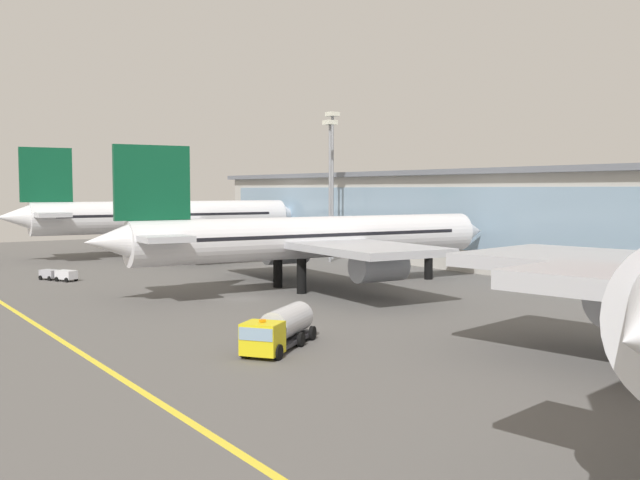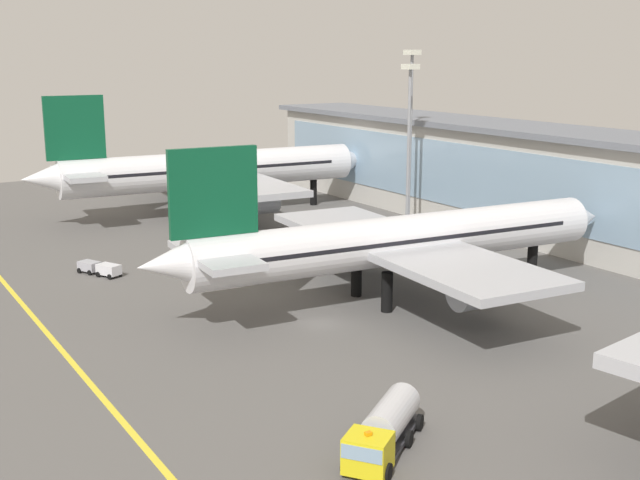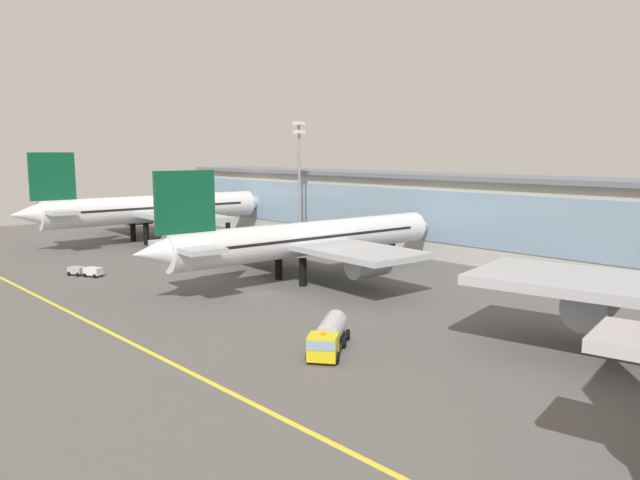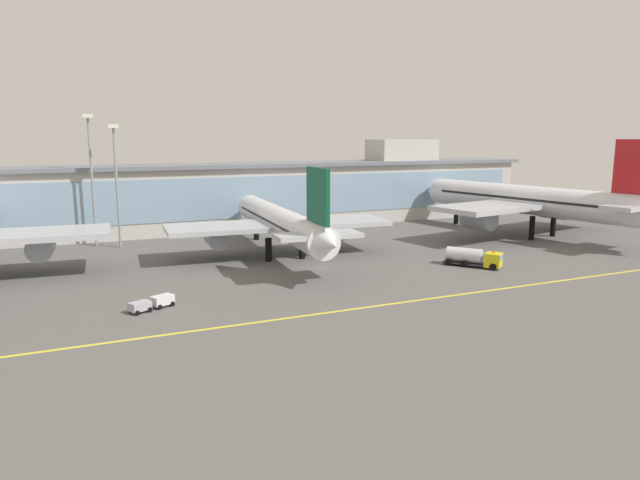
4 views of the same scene
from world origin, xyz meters
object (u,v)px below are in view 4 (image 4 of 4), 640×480
airliner_near_right (280,222)px  airliner_far_right (529,201)px  apron_light_mast_centre (91,161)px  fuel_tanker_truck (475,257)px  apron_light_mast_west (116,167)px  baggage_tug_near (152,303)px

airliner_near_right → airliner_far_right: size_ratio=0.87×
airliner_near_right → apron_light_mast_centre: (-28.62, 23.20, 10.02)m
fuel_tanker_truck → apron_light_mast_west: size_ratio=0.38×
airliner_near_right → apron_light_mast_centre: 38.18m
airliner_far_right → fuel_tanker_truck: bearing=112.7°
airliner_near_right → apron_light_mast_west: (-24.58, 19.84, 9.00)m
fuel_tanker_truck → baggage_tug_near: (-50.16, -2.63, -0.72)m
fuel_tanker_truck → apron_light_mast_centre: 70.85m
apron_light_mast_west → fuel_tanker_truck: bearing=-38.6°
baggage_tug_near → apron_light_mast_west: apron_light_mast_west is taller
airliner_far_right → apron_light_mast_centre: bearing=63.4°
fuel_tanker_truck → airliner_far_right: bearing=86.3°
baggage_tug_near → airliner_near_right: bearing=17.1°
airliner_near_right → airliner_far_right: airliner_far_right is taller
fuel_tanker_truck → apron_light_mast_west: apron_light_mast_west is taller
airliner_far_right → apron_light_mast_west: (-79.27, 21.09, 7.62)m
fuel_tanker_truck → apron_light_mast_west: bearing=-165.3°
apron_light_mast_centre → fuel_tanker_truck: bearing=-38.7°
apron_light_mast_west → airliner_near_right: bearing=-38.9°
airliner_far_right → apron_light_mast_centre: size_ratio=2.47×
baggage_tug_near → apron_light_mast_west: 44.93m
apron_light_mast_west → apron_light_mast_centre: (-4.03, 3.36, 1.02)m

